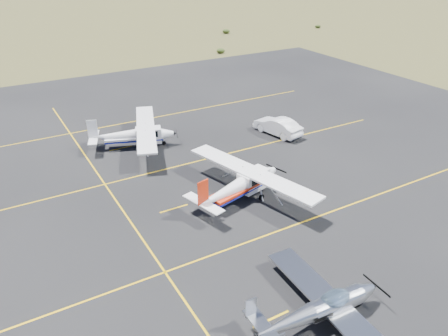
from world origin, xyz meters
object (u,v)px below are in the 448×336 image
object	(u,v)px
aircraft_cessna	(241,184)
aircraft_plain	(133,134)
aircraft_low_wing	(323,308)
sedan	(278,126)

from	to	relation	value
aircraft_cessna	aircraft_plain	size ratio (longest dim) A/B	1.04
aircraft_low_wing	aircraft_plain	size ratio (longest dim) A/B	0.85
aircraft_plain	sedan	world-z (taller)	aircraft_plain
aircraft_plain	sedan	bearing A→B (deg)	2.34
aircraft_plain	aircraft_cessna	bearing A→B (deg)	-55.11
aircraft_plain	sedan	xyz separation A→B (m)	(12.30, -3.81, -0.41)
aircraft_plain	sedan	distance (m)	12.88
aircraft_cessna	aircraft_plain	xyz separation A→B (m)	(-3.26, 11.89, -0.03)
aircraft_low_wing	sedan	bearing A→B (deg)	61.48
aircraft_low_wing	aircraft_cessna	size ratio (longest dim) A/B	0.82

